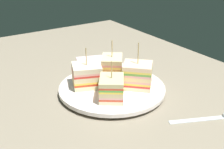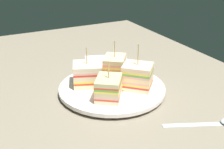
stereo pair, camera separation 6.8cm
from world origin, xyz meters
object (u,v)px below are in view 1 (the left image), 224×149
Objects in this scene: spoon at (224,116)px; napkin at (100,63)px; chip_pile at (117,84)px; sandwich_wedge_1 at (137,75)px; sandwich_wedge_2 at (112,67)px; sandwich_wedge_0 at (112,88)px; sandwich_wedge_3 at (87,75)px; plate at (112,89)px.

napkin is at bearing 122.29° from spoon.
napkin is (18.10, -6.51, -2.37)cm from chip_pile.
sandwich_wedge_1 reaches higher than sandwich_wedge_2.
sandwich_wedge_3 reaches higher than sandwich_wedge_0.
sandwich_wedge_1 is 1.15× the size of sandwich_wedge_2.
sandwich_wedge_1 reaches higher than chip_pile.
sandwich_wedge_1 is 1.15× the size of sandwich_wedge_3.
sandwich_wedge_2 is 13.14cm from napkin.
chip_pile is 19.38cm from napkin.
spoon is at bearing -171.17° from napkin.
sandwich_wedge_3 is 0.73× the size of napkin.
sandwich_wedge_2 is at bearing -35.67° from sandwich_wedge_1.
plate is at bearing 2.68° from sandwich_wedge_2.
sandwich_wedge_3 is at bearing 44.86° from sandwich_wedge_0.
sandwich_wedge_2 is 1.00× the size of sandwich_wedge_3.
sandwich_wedge_2 is 7.89cm from sandwich_wedge_3.
sandwich_wedge_0 is at bearing -59.50° from sandwich_wedge_3.
chip_pile is (-6.13, 2.78, -1.54)cm from sandwich_wedge_2.
sandwich_wedge_1 is at bearing 46.63° from sandwich_wedge_2.
sandwich_wedge_1 is (-3.34, -4.69, 3.51)cm from plate.
sandwich_wedge_3 is at bearing 148.53° from spoon.
sandwich_wedge_2 reaches higher than sandwich_wedge_0.
sandwich_wedge_0 is 1.13× the size of chip_pile.
spoon is (-21.41, -12.82, -0.56)cm from plate.
sandwich_wedge_3 is at bearing -43.98° from sandwich_wedge_2.
sandwich_wedge_1 is 5.12cm from chip_pile.
chip_pile is at bearing 160.21° from napkin.
sandwich_wedge_3 is at bearing 53.43° from plate.
sandwich_wedge_0 is 0.93× the size of sandwich_wedge_2.
sandwich_wedge_3 is 18.07cm from napkin.
sandwich_wedge_3 is 7.07cm from chip_pile.
napkin is (20.12, -2.19, -4.23)cm from sandwich_wedge_1.
sandwich_wedge_1 is 0.84× the size of napkin.
chip_pile is (3.44, -3.60, -1.39)cm from sandwich_wedge_0.
sandwich_wedge_2 is 0.63× the size of spoon.
sandwich_wedge_3 is (-1.38, 7.77, 0.06)cm from sandwich_wedge_2.
plate is at bearing 157.69° from napkin.
spoon is (-26.22, -9.67, -3.75)cm from sandwich_wedge_2.
plate is at bearing 15.83° from chip_pile.
sandwich_wedge_1 is at bearing 137.67° from spoon.
plate is 6.57cm from sandwich_wedge_2.
napkin is (38.19, 5.93, -0.16)cm from spoon.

